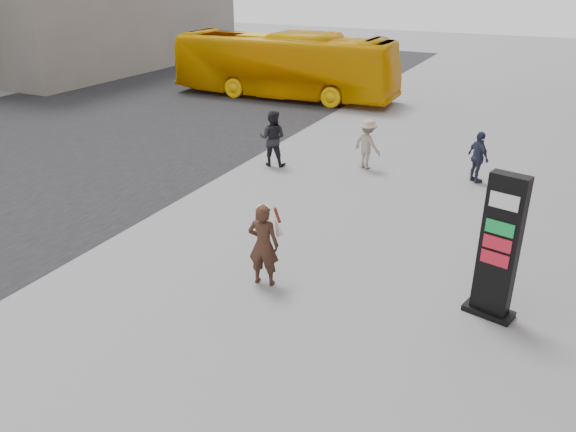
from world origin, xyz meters
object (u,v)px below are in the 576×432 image
at_px(woman, 264,244).
at_px(pedestrian_a, 273,138).
at_px(info_pylon, 499,248).
at_px(pedestrian_c, 478,157).
at_px(pedestrian_b, 367,144).
at_px(bus, 284,65).

height_order(woman, pedestrian_a, pedestrian_a).
relative_size(info_pylon, pedestrian_c, 1.78).
bearing_deg(pedestrian_b, woman, 118.13).
distance_m(info_pylon, pedestrian_c, 7.24).
height_order(pedestrian_a, pedestrian_b, pedestrian_a).
bearing_deg(pedestrian_c, pedestrian_a, 58.45).
height_order(info_pylon, pedestrian_a, info_pylon).
bearing_deg(woman, pedestrian_c, -118.88).
distance_m(woman, pedestrian_c, 8.42).
height_order(pedestrian_a, pedestrian_c, pedestrian_a).
bearing_deg(pedestrian_b, info_pylon, 149.16).
height_order(woman, pedestrian_c, woman).
xyz_separation_m(woman, pedestrian_c, (2.84, 7.93, -0.12)).
bearing_deg(woman, bus, -73.75).
bearing_deg(pedestrian_c, bus, 8.75).
bearing_deg(pedestrian_b, pedestrian_a, 45.24).
height_order(pedestrian_b, pedestrian_c, pedestrian_b).
xyz_separation_m(bus, pedestrian_c, (10.47, -8.12, -0.77)).
height_order(bus, pedestrian_c, bus).
bearing_deg(info_pylon, pedestrian_b, 138.39).
bearing_deg(pedestrian_a, info_pylon, 130.76).
bearing_deg(pedestrian_b, pedestrian_c, -151.52).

